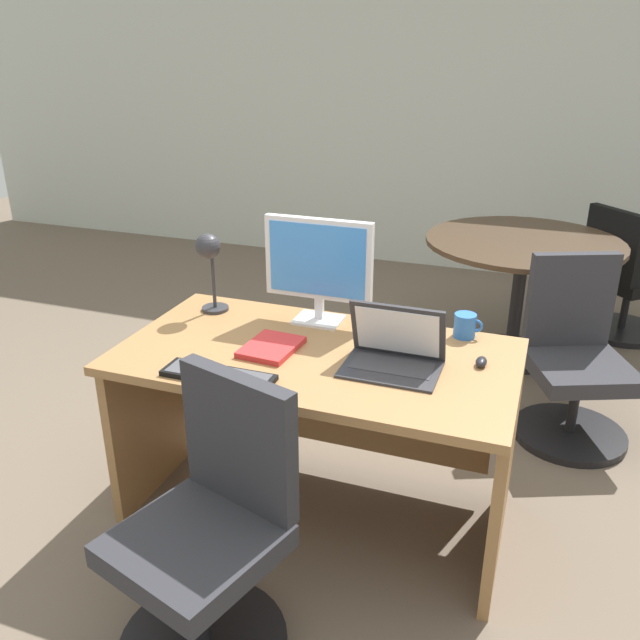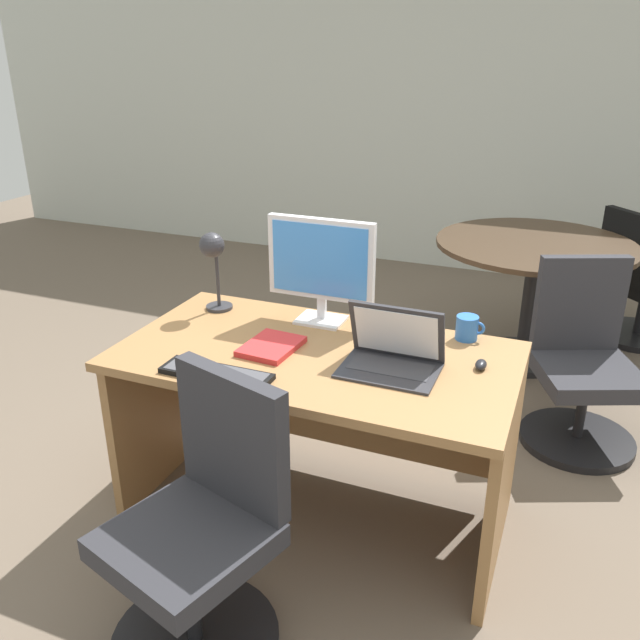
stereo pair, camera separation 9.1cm
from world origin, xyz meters
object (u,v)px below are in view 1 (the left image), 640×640
Objects in this scene: keyboard at (218,375)px; desk_lamp at (209,256)px; mouse at (481,362)px; meeting_chair_near at (623,286)px; monitor at (318,263)px; laptop at (395,347)px; meeting_chair_far at (574,368)px; office_chair at (210,547)px; meeting_table at (521,270)px; desk at (321,397)px; book at (271,347)px; coffee_mug at (465,326)px.

keyboard is 0.69m from desk_lamp.
mouse is 0.08× the size of meeting_chair_near.
laptop is (0.41, -0.30, -0.19)m from monitor.
meeting_chair_far is at bearing 26.94° from desk_lamp.
desk_lamp is at bearing 120.27° from keyboard.
office_chair is 0.80× the size of meeting_table.
office_chair is at bearing -106.04° from meeting_table.
office_chair is at bearing -113.51° from meeting_chair_near.
desk is 0.78m from desk_lamp.
office_chair is 1.05× the size of meeting_chair_near.
office_chair is (-0.71, -0.84, -0.39)m from mouse.
monitor is at bearing 7.11° from desk_lamp.
desk is 0.31m from book.
desk is at bearing -135.30° from meeting_chair_far.
keyboard is 1.16× the size of desk_lamp.
monitor is 0.52× the size of meeting_chair_near.
coffee_mug is at bearing 29.03° from book.
meeting_chair_far is at bearing -67.24° from meeting_table.
meeting_chair_far reaches higher than coffee_mug.
mouse is (0.72, -0.19, -0.25)m from monitor.
meeting_chair_near is at bearing 69.75° from coffee_mug.
coffee_mug is 0.13× the size of meeting_chair_near.
mouse is at bearing -106.12° from meeting_chair_near.
desk_lamp reaches higher than coffee_mug.
desk is 1.68× the size of meeting_chair_far.
monitor is at bearing 164.87° from mouse.
meeting_chair_near is 0.97× the size of meeting_chair_far.
desk is at bearing 55.00° from keyboard.
keyboard is 5.63× the size of mouse.
monitor is 0.68m from keyboard.
meeting_table is (0.65, 1.80, 0.05)m from desk.
meeting_chair_far is at bearing 42.58° from book.
keyboard is at bearing -154.43° from mouse.
book is at bearing -113.63° from meeting_table.
monitor is 0.54m from laptop.
coffee_mug is at bearing -95.06° from meeting_table.
monitor is 0.42m from book.
meeting_chair_far is (-0.30, -1.42, 0.01)m from meeting_chair_near.
mouse is 0.28× the size of book.
meeting_chair_near is at bearing 68.10° from laptop.
coffee_mug reaches higher than meeting_table.
coffee_mug is at bearing -110.25° from meeting_chair_near.
desk is at bearing -17.63° from desk_lamp.
laptop is at bearing -14.81° from desk_lamp.
desk is 0.81m from office_chair.
monitor is 1.78m from meeting_table.
meeting_chair_far reaches higher than book.
desk_lamp is (-0.32, 0.55, 0.25)m from keyboard.
keyboard is 0.36× the size of meeting_table.
mouse reaches higher than book.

